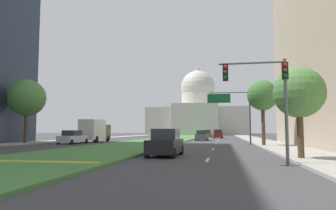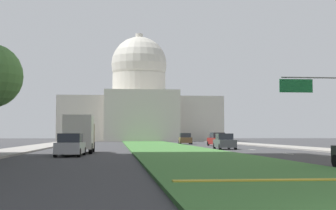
# 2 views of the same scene
# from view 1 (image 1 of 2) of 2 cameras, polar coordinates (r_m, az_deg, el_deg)

# --- Properties ---
(ground_plane) EXTENTS (260.00, 260.00, 0.00)m
(ground_plane) POSITION_cam_1_polar(r_m,az_deg,el_deg) (64.32, 1.58, -6.23)
(ground_plane) COLOR #3D3D3F
(grass_median) EXTENTS (8.48, 104.08, 0.14)m
(grass_median) POSITION_cam_1_polar(r_m,az_deg,el_deg) (58.61, 0.73, -6.31)
(grass_median) COLOR #427A38
(grass_median) RESTS_ON ground_plane
(median_curb_nose) EXTENTS (7.63, 0.50, 0.04)m
(median_curb_nose) POSITION_cam_1_polar(r_m,az_deg,el_deg) (16.83, -24.90, -9.47)
(median_curb_nose) COLOR gold
(median_curb_nose) RESTS_ON grass_median
(lane_dashes_right) EXTENTS (0.16, 55.47, 0.01)m
(lane_dashes_right) POSITION_cam_1_polar(r_m,az_deg,el_deg) (43.87, 9.02, -6.86)
(lane_dashes_right) COLOR silver
(lane_dashes_right) RESTS_ON ground_plane
(sidewalk_left) EXTENTS (4.00, 104.08, 0.15)m
(sidewalk_left) POSITION_cam_1_polar(r_m,az_deg,el_deg) (57.59, -15.34, -6.16)
(sidewalk_left) COLOR #9E9991
(sidewalk_left) RESTS_ON ground_plane
(sidewalk_right) EXTENTS (4.00, 104.08, 0.15)m
(sidewalk_right) POSITION_cam_1_polar(r_m,az_deg,el_deg) (52.34, 16.30, -6.30)
(sidewalk_right) COLOR #9E9991
(sidewalk_right) RESTS_ON ground_plane
(capitol_building) EXTENTS (37.03, 28.32, 26.27)m
(capitol_building) POSITION_cam_1_polar(r_m,az_deg,el_deg) (121.19, 5.58, -1.59)
(capitol_building) COLOR beige
(capitol_building) RESTS_ON ground_plane
(traffic_light_near_right) EXTENTS (3.34, 0.35, 5.20)m
(traffic_light_near_right) POSITION_cam_1_polar(r_m,az_deg,el_deg) (15.94, 18.00, 3.13)
(traffic_light_near_right) COLOR #515456
(traffic_light_near_right) RESTS_ON ground_plane
(overhead_guide_sign) EXTENTS (5.18, 0.20, 6.50)m
(overhead_guide_sign) POSITION_cam_1_polar(r_m,az_deg,el_deg) (38.19, 12.15, -0.20)
(overhead_guide_sign) COLOR #515456
(overhead_guide_sign) RESTS_ON ground_plane
(street_tree_right_near) EXTENTS (2.87, 2.87, 5.25)m
(street_tree_right_near) POSITION_cam_1_polar(r_m,az_deg,el_deg) (18.88, 23.14, 2.05)
(street_tree_right_near) COLOR #4C3823
(street_tree_right_near) RESTS_ON ground_plane
(street_tree_left_mid) EXTENTS (4.57, 4.57, 8.01)m
(street_tree_left_mid) POSITION_cam_1_polar(r_m,az_deg,el_deg) (42.02, -24.73, 1.20)
(street_tree_left_mid) COLOR #4C3823
(street_tree_left_mid) RESTS_ON ground_plane
(street_tree_right_mid) EXTENTS (3.21, 3.21, 6.99)m
(street_tree_right_mid) POSITION_cam_1_polar(r_m,az_deg,el_deg) (34.04, 17.15, 1.63)
(street_tree_right_mid) COLOR #4C3823
(street_tree_right_mid) RESTS_ON ground_plane
(sedan_lead_stopped) EXTENTS (1.92, 4.17, 1.78)m
(sedan_lead_stopped) POSITION_cam_1_polar(r_m,az_deg,el_deg) (20.29, -0.47, -7.13)
(sedan_lead_stopped) COLOR black
(sedan_lead_stopped) RESTS_ON ground_plane
(sedan_midblock) EXTENTS (2.01, 4.70, 1.68)m
(sedan_midblock) POSITION_cam_1_polar(r_m,az_deg,el_deg) (40.31, -17.27, -5.78)
(sedan_midblock) COLOR #BCBCC1
(sedan_midblock) RESTS_ON ground_plane
(sedan_distant) EXTENTS (2.01, 4.63, 1.70)m
(sedan_distant) POSITION_cam_1_polar(r_m,az_deg,el_deg) (51.83, 6.29, -5.68)
(sedan_distant) COLOR #4C5156
(sedan_distant) RESTS_ON ground_plane
(sedan_far_horizon) EXTENTS (2.21, 4.74, 1.85)m
(sedan_far_horizon) POSITION_cam_1_polar(r_m,az_deg,el_deg) (67.39, 9.23, -5.37)
(sedan_far_horizon) COLOR maroon
(sedan_far_horizon) RESTS_ON ground_plane
(sedan_very_far) EXTENTS (2.19, 4.36, 1.79)m
(sedan_very_far) POSITION_cam_1_polar(r_m,az_deg,el_deg) (79.53, 7.31, -5.30)
(sedan_very_far) COLOR brown
(sedan_very_far) RESTS_ON ground_plane
(box_truck_delivery) EXTENTS (2.40, 6.40, 3.20)m
(box_truck_delivery) POSITION_cam_1_polar(r_m,az_deg,el_deg) (45.83, -13.42, -4.61)
(box_truck_delivery) COLOR brown
(box_truck_delivery) RESTS_ON ground_plane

